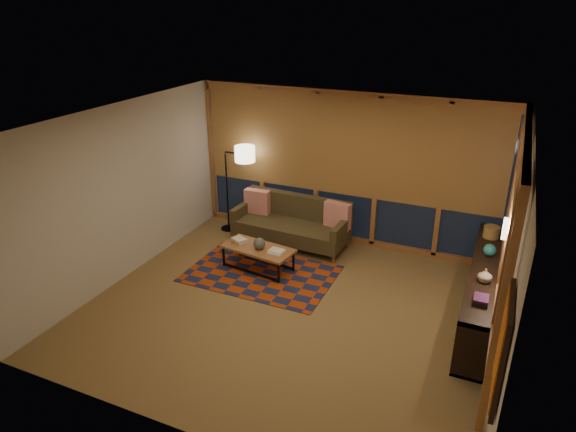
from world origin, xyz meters
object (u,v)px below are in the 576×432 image
at_px(floor_lamp, 227,188).
at_px(bookshelf, 483,291).
at_px(sofa, 291,223).
at_px(coffee_table, 258,258).

relative_size(floor_lamp, bookshelf, 0.56).
bearing_deg(sofa, coffee_table, -93.37).
distance_m(sofa, coffee_table, 1.09).
distance_m(floor_lamp, bookshelf, 4.79).
bearing_deg(floor_lamp, coffee_table, -49.25).
bearing_deg(bookshelf, sofa, 163.79).
xyz_separation_m(coffee_table, bookshelf, (3.42, 0.10, 0.18)).
xyz_separation_m(floor_lamp, bookshelf, (4.65, -1.08, -0.46)).
relative_size(coffee_table, bookshelf, 0.39).
bearing_deg(bookshelf, floor_lamp, 166.98).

